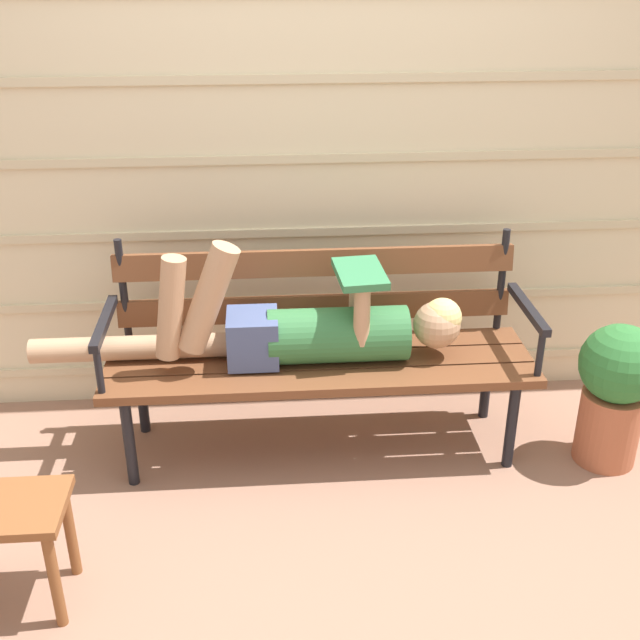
# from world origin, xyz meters

# --- Properties ---
(ground_plane) EXTENTS (12.00, 12.00, 0.00)m
(ground_plane) POSITION_xyz_m (0.00, 0.00, 0.00)
(ground_plane) COLOR #936B56
(house_siding) EXTENTS (4.94, 0.08, 2.59)m
(house_siding) POSITION_xyz_m (0.00, 0.64, 1.29)
(house_siding) COLOR beige
(house_siding) RESTS_ON ground
(park_bench) EXTENTS (1.73, 0.49, 0.88)m
(park_bench) POSITION_xyz_m (0.00, 0.21, 0.47)
(park_bench) COLOR brown
(park_bench) RESTS_ON ground
(reclining_person) EXTENTS (1.72, 0.27, 0.54)m
(reclining_person) POSITION_xyz_m (-0.07, 0.14, 0.57)
(reclining_person) COLOR #33703D
(footstool) EXTENTS (0.37, 0.28, 0.39)m
(footstool) POSITION_xyz_m (-1.04, -0.64, 0.30)
(footstool) COLOR brown
(footstool) RESTS_ON ground
(potted_plant) EXTENTS (0.32, 0.32, 0.61)m
(potted_plant) POSITION_xyz_m (1.17, -0.03, 0.34)
(potted_plant) COLOR #AD5B3D
(potted_plant) RESTS_ON ground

